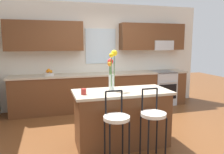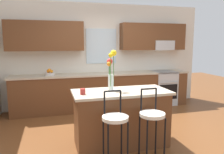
{
  "view_description": "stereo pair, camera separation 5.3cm",
  "coord_description": "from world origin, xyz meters",
  "views": [
    {
      "loc": [
        -1.36,
        -3.74,
        1.7
      ],
      "look_at": [
        -0.11,
        0.55,
        1.0
      ],
      "focal_mm": 35.55,
      "sensor_mm": 36.0,
      "label": 1
    },
    {
      "loc": [
        -1.31,
        -3.75,
        1.7
      ],
      "look_at": [
        -0.11,
        0.55,
        1.0
      ],
      "focal_mm": 35.55,
      "sensor_mm": 36.0,
      "label": 2
    }
  ],
  "objects": [
    {
      "name": "ground_plane",
      "position": [
        0.0,
        0.0,
        0.0
      ],
      "size": [
        14.0,
        14.0,
        0.0
      ],
      "primitive_type": "plane",
      "color": "brown"
    },
    {
      "name": "back_wall_assembly",
      "position": [
        0.03,
        1.98,
        1.51
      ],
      "size": [
        5.6,
        0.5,
        2.7
      ],
      "color": "silver",
      "rests_on": "ground"
    },
    {
      "name": "counter_run",
      "position": [
        0.0,
        1.7,
        0.47
      ],
      "size": [
        4.56,
        0.64,
        0.92
      ],
      "color": "brown",
      "rests_on": "ground"
    },
    {
      "name": "sink_faucet",
      "position": [
        0.2,
        1.84,
        1.06
      ],
      "size": [
        0.02,
        0.13,
        0.23
      ],
      "color": "#B7BABC",
      "rests_on": "counter_run"
    },
    {
      "name": "oven_range",
      "position": [
        1.68,
        1.68,
        0.46
      ],
      "size": [
        0.6,
        0.64,
        0.92
      ],
      "color": "#B7BABC",
      "rests_on": "ground"
    },
    {
      "name": "kitchen_island",
      "position": [
        -0.22,
        -0.4,
        0.46
      ],
      "size": [
        1.57,
        0.74,
        0.92
      ],
      "color": "brown",
      "rests_on": "ground"
    },
    {
      "name": "bar_stool_near",
      "position": [
        -0.49,
        -0.98,
        0.64
      ],
      "size": [
        0.36,
        0.36,
        1.04
      ],
      "color": "black",
      "rests_on": "ground"
    },
    {
      "name": "bar_stool_middle",
      "position": [
        0.06,
        -0.98,
        0.64
      ],
      "size": [
        0.36,
        0.36,
        1.04
      ],
      "color": "black",
      "rests_on": "ground"
    },
    {
      "name": "flower_vase",
      "position": [
        -0.37,
        -0.33,
        1.27
      ],
      "size": [
        0.16,
        0.16,
        0.66
      ],
      "color": "silver",
      "rests_on": "kitchen_island"
    },
    {
      "name": "mug_ceramic",
      "position": [
        -0.86,
        -0.49,
        0.97
      ],
      "size": [
        0.08,
        0.08,
        0.09
      ],
      "primitive_type": "cylinder",
      "color": "#A52D28",
      "rests_on": "kitchen_island"
    },
    {
      "name": "fruit_bowl_oranges",
      "position": [
        -1.34,
        1.7,
        0.97
      ],
      "size": [
        0.24,
        0.24,
        0.16
      ],
      "color": "silver",
      "rests_on": "counter_run"
    }
  ]
}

